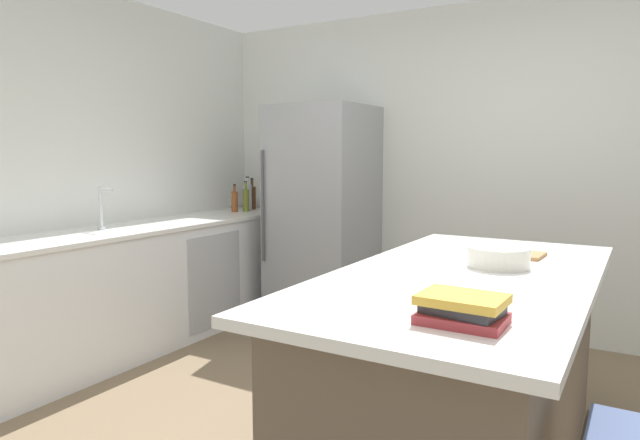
# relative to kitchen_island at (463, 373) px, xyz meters

# --- Properties ---
(wall_rear) EXTENTS (6.00, 0.10, 2.60)m
(wall_rear) POSITION_rel_kitchen_island_xyz_m (-0.44, 2.13, 0.83)
(wall_rear) COLOR silver
(wall_rear) RESTS_ON ground_plane
(wall_left) EXTENTS (0.10, 6.00, 2.60)m
(wall_left) POSITION_rel_kitchen_island_xyz_m (-2.89, -0.12, 0.83)
(wall_left) COLOR silver
(wall_left) RESTS_ON ground_plane
(counter_run_left) EXTENTS (0.63, 2.85, 0.90)m
(counter_run_left) POSITION_rel_kitchen_island_xyz_m (-2.54, 0.57, -0.01)
(counter_run_left) COLOR white
(counter_run_left) RESTS_ON ground_plane
(kitchen_island) EXTENTS (1.02, 2.11, 0.92)m
(kitchen_island) POSITION_rel_kitchen_island_xyz_m (0.00, 0.00, 0.00)
(kitchen_island) COLOR brown
(kitchen_island) RESTS_ON ground_plane
(refrigerator) EXTENTS (0.76, 0.78, 1.82)m
(refrigerator) POSITION_rel_kitchen_island_xyz_m (-1.71, 1.70, 0.45)
(refrigerator) COLOR #93969B
(refrigerator) RESTS_ON ground_plane
(sink_faucet) EXTENTS (0.15, 0.05, 0.30)m
(sink_faucet) POSITION_rel_kitchen_island_xyz_m (-2.59, 0.17, 0.59)
(sink_faucet) COLOR silver
(sink_faucet) RESTS_ON counter_run_left
(syrup_bottle) EXTENTS (0.07, 0.07, 0.30)m
(syrup_bottle) POSITION_rel_kitchen_island_xyz_m (-2.60, 1.88, 0.55)
(syrup_bottle) COLOR #5B3319
(syrup_bottle) RESTS_ON counter_run_left
(soda_bottle) EXTENTS (0.08, 0.08, 0.31)m
(soda_bottle) POSITION_rel_kitchen_island_xyz_m (-2.58, 1.78, 0.56)
(soda_bottle) COLOR silver
(soda_bottle) RESTS_ON counter_run_left
(olive_oil_bottle) EXTENTS (0.06, 0.06, 0.28)m
(olive_oil_bottle) POSITION_rel_kitchen_island_xyz_m (-2.52, 1.68, 0.55)
(olive_oil_bottle) COLOR olive
(olive_oil_bottle) RESTS_ON counter_run_left
(vinegar_bottle) EXTENTS (0.06, 0.06, 0.25)m
(vinegar_bottle) POSITION_rel_kitchen_island_xyz_m (-2.57, 1.58, 0.54)
(vinegar_bottle) COLOR #994C23
(vinegar_bottle) RESTS_ON counter_run_left
(cookbook_stack) EXTENTS (0.25, 0.20, 0.09)m
(cookbook_stack) POSITION_rel_kitchen_island_xyz_m (0.19, -0.73, 0.50)
(cookbook_stack) COLOR #A83338
(cookbook_stack) RESTS_ON kitchen_island
(mixing_bowl) EXTENTS (0.27, 0.27, 0.09)m
(mixing_bowl) POSITION_rel_kitchen_island_xyz_m (0.09, 0.18, 0.50)
(mixing_bowl) COLOR silver
(mixing_bowl) RESTS_ON kitchen_island
(cutting_board) EXTENTS (0.34, 0.22, 0.02)m
(cutting_board) POSITION_rel_kitchen_island_xyz_m (0.07, 0.52, 0.46)
(cutting_board) COLOR #9E7042
(cutting_board) RESTS_ON kitchen_island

